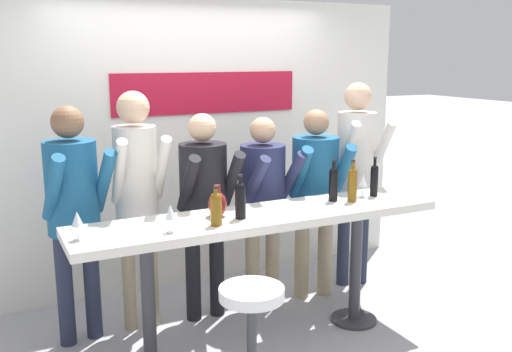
{
  "coord_description": "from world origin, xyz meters",
  "views": [
    {
      "loc": [
        -1.72,
        -3.42,
        2.07
      ],
      "look_at": [
        0.0,
        0.08,
        1.24
      ],
      "focal_mm": 40.0,
      "sensor_mm": 36.0,
      "label": 1
    }
  ],
  "objects_px": {
    "person_far_left": "(73,200)",
    "person_center_right": "(315,184)",
    "wine_bottle_0": "(333,182)",
    "decorative_vase": "(217,204)",
    "person_left": "(137,182)",
    "wine_glass_1": "(170,213)",
    "tasting_table": "(261,233)",
    "wine_bottle_3": "(216,207)",
    "wine_bottle_4": "(240,199)",
    "person_right": "(356,160)",
    "wine_glass_0": "(363,181)",
    "wine_bottle_1": "(353,183)",
    "wine_glass_2": "(77,220)",
    "wine_bottle_2": "(374,179)",
    "person_center_left": "(204,195)",
    "bar_stool": "(252,326)",
    "person_center": "(263,193)"
  },
  "relations": [
    {
      "from": "wine_bottle_1",
      "to": "person_far_left",
      "type": "bearing_deg",
      "value": 161.98
    },
    {
      "from": "wine_bottle_4",
      "to": "wine_glass_2",
      "type": "distance_m",
      "value": 1.06
    },
    {
      "from": "wine_glass_0",
      "to": "decorative_vase",
      "type": "xyz_separation_m",
      "value": [
        -1.22,
        -0.01,
        -0.04
      ]
    },
    {
      "from": "person_center",
      "to": "wine_glass_0",
      "type": "relative_size",
      "value": 8.98
    },
    {
      "from": "wine_bottle_4",
      "to": "wine_glass_2",
      "type": "height_order",
      "value": "wine_bottle_4"
    },
    {
      "from": "wine_bottle_0",
      "to": "wine_bottle_4",
      "type": "height_order",
      "value": "wine_bottle_0"
    },
    {
      "from": "tasting_table",
      "to": "wine_bottle_2",
      "type": "xyz_separation_m",
      "value": [
        1.01,
        0.06,
        0.29
      ]
    },
    {
      "from": "person_left",
      "to": "wine_glass_1",
      "type": "xyz_separation_m",
      "value": [
        0.01,
        -0.77,
        -0.04
      ]
    },
    {
      "from": "wine_bottle_3",
      "to": "wine_bottle_4",
      "type": "distance_m",
      "value": 0.22
    },
    {
      "from": "tasting_table",
      "to": "wine_bottle_2",
      "type": "height_order",
      "value": "wine_bottle_2"
    },
    {
      "from": "bar_stool",
      "to": "wine_bottle_4",
      "type": "relative_size",
      "value": 2.42
    },
    {
      "from": "person_center",
      "to": "wine_glass_1",
      "type": "relative_size",
      "value": 8.98
    },
    {
      "from": "wine_glass_1",
      "to": "tasting_table",
      "type": "bearing_deg",
      "value": 11.26
    },
    {
      "from": "person_right",
      "to": "person_center_right",
      "type": "bearing_deg",
      "value": -159.67
    },
    {
      "from": "wine_bottle_0",
      "to": "person_center_right",
      "type": "bearing_deg",
      "value": 73.06
    },
    {
      "from": "bar_stool",
      "to": "person_left",
      "type": "xyz_separation_m",
      "value": [
        -0.34,
        1.24,
        0.66
      ]
    },
    {
      "from": "person_center",
      "to": "wine_bottle_0",
      "type": "distance_m",
      "value": 0.62
    },
    {
      "from": "wine_bottle_0",
      "to": "wine_bottle_2",
      "type": "bearing_deg",
      "value": -1.62
    },
    {
      "from": "tasting_table",
      "to": "bar_stool",
      "type": "bearing_deg",
      "value": -121.28
    },
    {
      "from": "wine_bottle_1",
      "to": "wine_glass_2",
      "type": "xyz_separation_m",
      "value": [
        -2.0,
        -0.03,
        -0.02
      ]
    },
    {
      "from": "wine_bottle_4",
      "to": "decorative_vase",
      "type": "bearing_deg",
      "value": 134.4
    },
    {
      "from": "wine_bottle_2",
      "to": "person_right",
      "type": "bearing_deg",
      "value": 67.06
    },
    {
      "from": "bar_stool",
      "to": "wine_glass_0",
      "type": "height_order",
      "value": "wine_glass_0"
    },
    {
      "from": "tasting_table",
      "to": "wine_bottle_3",
      "type": "relative_size",
      "value": 10.22
    },
    {
      "from": "wine_bottle_0",
      "to": "decorative_vase",
      "type": "height_order",
      "value": "wine_bottle_0"
    },
    {
      "from": "wine_bottle_1",
      "to": "wine_glass_1",
      "type": "bearing_deg",
      "value": -174.83
    },
    {
      "from": "person_left",
      "to": "person_center_left",
      "type": "bearing_deg",
      "value": -3.76
    },
    {
      "from": "bar_stool",
      "to": "person_center",
      "type": "height_order",
      "value": "person_center"
    },
    {
      "from": "wine_glass_2",
      "to": "person_center_right",
      "type": "bearing_deg",
      "value": 16.51
    },
    {
      "from": "wine_bottle_2",
      "to": "wine_glass_2",
      "type": "relative_size",
      "value": 1.75
    },
    {
      "from": "wine_bottle_1",
      "to": "wine_bottle_4",
      "type": "xyz_separation_m",
      "value": [
        -0.94,
        -0.04,
        -0.01
      ]
    },
    {
      "from": "wine_bottle_4",
      "to": "wine_glass_0",
      "type": "distance_m",
      "value": 1.11
    },
    {
      "from": "tasting_table",
      "to": "wine_bottle_3",
      "type": "height_order",
      "value": "wine_bottle_3"
    },
    {
      "from": "person_far_left",
      "to": "person_right",
      "type": "height_order",
      "value": "person_right"
    },
    {
      "from": "person_right",
      "to": "wine_glass_1",
      "type": "relative_size",
      "value": 10.38
    },
    {
      "from": "person_center_right",
      "to": "decorative_vase",
      "type": "height_order",
      "value": "person_center_right"
    },
    {
      "from": "wine_bottle_2",
      "to": "wine_glass_1",
      "type": "distance_m",
      "value": 1.72
    },
    {
      "from": "wine_bottle_4",
      "to": "decorative_vase",
      "type": "distance_m",
      "value": 0.18
    },
    {
      "from": "wine_bottle_0",
      "to": "wine_bottle_2",
      "type": "relative_size",
      "value": 1.03
    },
    {
      "from": "person_far_left",
      "to": "wine_glass_1",
      "type": "height_order",
      "value": "person_far_left"
    },
    {
      "from": "wine_glass_2",
      "to": "person_center_left",
      "type": "bearing_deg",
      "value": 30.89
    },
    {
      "from": "person_left",
      "to": "wine_bottle_1",
      "type": "distance_m",
      "value": 1.6
    },
    {
      "from": "person_left",
      "to": "wine_glass_2",
      "type": "distance_m",
      "value": 0.86
    },
    {
      "from": "tasting_table",
      "to": "wine_glass_0",
      "type": "distance_m",
      "value": 0.96
    },
    {
      "from": "person_far_left",
      "to": "person_center_right",
      "type": "relative_size",
      "value": 1.06
    },
    {
      "from": "wine_glass_0",
      "to": "person_right",
      "type": "bearing_deg",
      "value": 58.7
    },
    {
      "from": "person_center_left",
      "to": "wine_glass_0",
      "type": "xyz_separation_m",
      "value": [
        1.12,
        -0.5,
        0.1
      ]
    },
    {
      "from": "person_far_left",
      "to": "person_left",
      "type": "xyz_separation_m",
      "value": [
        0.46,
        0.01,
        0.08
      ]
    },
    {
      "from": "wine_bottle_1",
      "to": "wine_glass_0",
      "type": "bearing_deg",
      "value": 28.11
    },
    {
      "from": "person_left",
      "to": "decorative_vase",
      "type": "bearing_deg",
      "value": -51.7
    }
  ]
}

